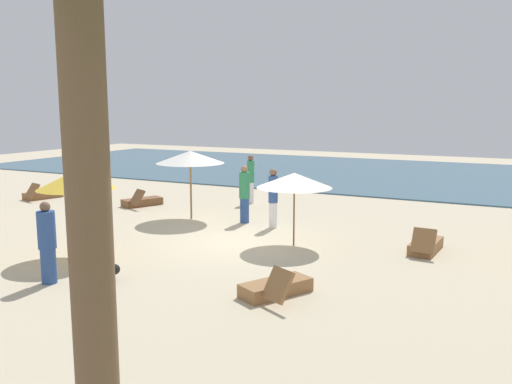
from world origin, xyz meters
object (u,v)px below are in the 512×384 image
umbrella_0 (294,180)px  dog (102,274)px  person_4 (273,197)px  lounger_1 (42,194)px  lounger_4 (276,287)px  lounger_2 (142,202)px  person_1 (251,178)px  umbrella_4 (190,157)px  umbrella_2 (76,180)px  person_0 (244,194)px  person_2 (47,243)px  lounger_3 (426,245)px

umbrella_0 → dog: size_ratio=2.61×
person_4 → dog: person_4 is taller
lounger_1 → lounger_4: size_ratio=1.02×
lounger_2 → person_1: bearing=34.7°
lounger_2 → umbrella_4: bearing=-20.9°
person_1 → umbrella_2: bearing=-92.6°
lounger_2 → person_0: (4.91, -0.89, 0.79)m
lounger_2 → dog: size_ratio=2.25×
person_2 → umbrella_4: bearing=97.8°
person_0 → lounger_2: bearing=169.7°
lounger_2 → person_0: bearing=-10.3°
umbrella_4 → person_4: 3.23m
person_2 → person_0: bearing=82.6°
umbrella_0 → lounger_3: 3.83m
person_0 → person_1: size_ratio=0.99×
person_2 → umbrella_0: bearing=56.2°
person_0 → person_1: 3.59m
umbrella_0 → person_4: 2.42m
lounger_1 → person_2: (8.67, -7.59, 0.72)m
person_4 → person_2: bearing=-106.5°
lounger_2 → person_2: (3.97, -8.13, 0.72)m
person_0 → person_4: 1.15m
lounger_2 → dog: (4.97, -7.61, 0.02)m
dog → umbrella_2: bearing=145.7°
lounger_2 → lounger_4: size_ratio=1.02×
umbrella_2 → person_1: size_ratio=1.16×
lounger_4 → dog: lounger_4 is taller
umbrella_2 → lounger_1: 9.83m
person_1 → person_2: person_1 is taller
lounger_1 → lounger_2: (4.70, 0.54, -0.01)m
person_0 → dog: 6.77m
umbrella_2 → lounger_4: (5.61, -0.35, -1.80)m
person_1 → person_0: bearing=-66.1°
lounger_1 → person_2: 11.55m
lounger_2 → lounger_4: 10.93m
lounger_4 → umbrella_4: bearing=135.8°
umbrella_2 → dog: (1.92, -1.31, -1.78)m
umbrella_0 → lounger_1: 12.51m
umbrella_0 → lounger_4: umbrella_0 is taller
person_1 → lounger_4: bearing=-60.1°
person_0 → person_2: bearing=-97.4°
lounger_1 → person_0: bearing=-2.1°
lounger_2 → person_4: size_ratio=0.94×
person_2 → dog: bearing=27.3°
lounger_3 → person_0: size_ratio=0.89×
lounger_4 → lounger_3: bearing=65.7°
umbrella_0 → lounger_4: 4.28m
lounger_3 → person_1: 8.56m
umbrella_4 → person_4: bearing=0.7°
umbrella_4 → person_0: umbrella_4 is taller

